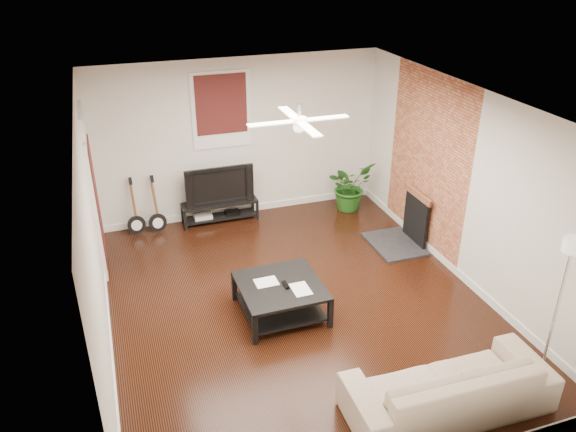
% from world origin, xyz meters
% --- Properties ---
extents(room, '(5.01, 6.01, 2.81)m').
position_xyz_m(room, '(0.00, 0.00, 1.40)').
color(room, black).
rests_on(room, ground).
extents(brick_accent, '(0.02, 2.20, 2.80)m').
position_xyz_m(brick_accent, '(2.49, 1.00, 1.40)').
color(brick_accent, '#9B4E32').
rests_on(brick_accent, floor).
extents(fireplace, '(0.80, 1.10, 0.92)m').
position_xyz_m(fireplace, '(2.20, 1.00, 0.46)').
color(fireplace, black).
rests_on(fireplace, floor).
extents(window_back, '(1.00, 0.06, 1.30)m').
position_xyz_m(window_back, '(-0.30, 2.97, 1.95)').
color(window_back, '#3C1110').
rests_on(window_back, wall_back).
extents(door_left, '(0.08, 1.00, 2.50)m').
position_xyz_m(door_left, '(-2.46, 1.90, 1.25)').
color(door_left, white).
rests_on(door_left, wall_left).
extents(tv_stand, '(1.32, 0.35, 0.37)m').
position_xyz_m(tv_stand, '(-0.46, 2.78, 0.19)').
color(tv_stand, black).
rests_on(tv_stand, floor).
extents(tv, '(1.19, 0.16, 0.68)m').
position_xyz_m(tv, '(-0.46, 2.80, 0.71)').
color(tv, black).
rests_on(tv, tv_stand).
extents(coffee_table, '(1.08, 1.08, 0.45)m').
position_xyz_m(coffee_table, '(-0.29, -0.15, 0.23)').
color(coffee_table, black).
rests_on(coffee_table, floor).
extents(sofa, '(2.22, 0.91, 0.64)m').
position_xyz_m(sofa, '(0.86, -2.35, 0.32)').
color(sofa, tan).
rests_on(sofa, floor).
extents(floor_lamp, '(0.30, 0.30, 1.80)m').
position_xyz_m(floor_lamp, '(2.20, -2.25, 0.90)').
color(floor_lamp, silver).
rests_on(floor_lamp, floor).
extents(potted_plant, '(1.03, 0.97, 0.91)m').
position_xyz_m(potted_plant, '(1.91, 2.52, 0.45)').
color(potted_plant, '#1D5317').
rests_on(potted_plant, floor).
extents(guitar_left, '(0.32, 0.24, 0.99)m').
position_xyz_m(guitar_left, '(-1.91, 2.75, 0.49)').
color(guitar_left, black).
rests_on(guitar_left, floor).
extents(guitar_right, '(0.34, 0.27, 0.99)m').
position_xyz_m(guitar_right, '(-1.56, 2.72, 0.49)').
color(guitar_right, black).
rests_on(guitar_right, floor).
extents(ceiling_fan, '(1.24, 1.24, 0.32)m').
position_xyz_m(ceiling_fan, '(0.00, 0.00, 2.60)').
color(ceiling_fan, white).
rests_on(ceiling_fan, ceiling).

